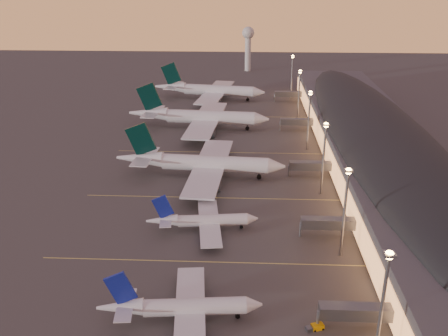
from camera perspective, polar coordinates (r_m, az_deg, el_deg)
ground at (r=140.36m, az=-1.69°, el=-9.57°), size 700.00×700.00×0.00m
airliner_narrow_south at (r=115.18m, az=-4.98°, el=-15.58°), size 36.82×33.03×13.14m
airliner_narrow_north at (r=149.80m, az=-2.44°, el=-6.03°), size 33.55×30.17×11.98m
airliner_wide_near at (r=186.56m, az=-2.73°, el=0.55°), size 63.96×58.40×20.46m
airliner_wide_mid at (r=243.52m, az=-2.92°, el=5.84°), size 69.01×63.07×22.07m
airliner_wide_far at (r=298.86m, az=-1.69°, el=8.88°), size 66.57×61.26×21.32m
terminal_building at (r=208.91m, az=17.01°, el=3.00°), size 56.35×255.00×17.46m
light_masts at (r=194.28m, az=10.38°, el=4.93°), size 2.20×217.20×25.90m
radar_tower at (r=382.65m, az=2.77°, el=14.27°), size 9.00×9.00×32.50m
lane_markings at (r=175.59m, az=-0.73°, el=-2.72°), size 90.00×180.36×0.00m
baggage_tug_b at (r=115.86m, az=10.40°, el=-17.46°), size 4.29×2.83×1.19m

